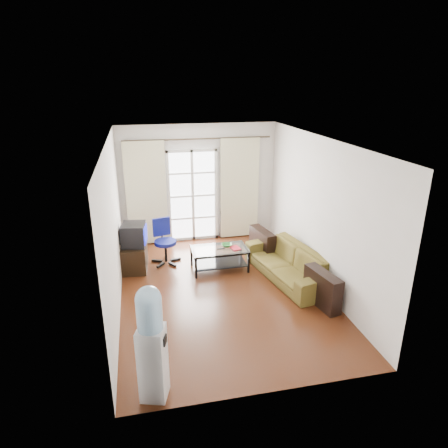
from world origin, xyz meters
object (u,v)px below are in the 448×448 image
Objects in this scene: sofa at (289,263)px; tv_stand at (135,257)px; crt_tv at (133,235)px; task_chair at (165,250)px; coffee_table at (219,256)px; water_cooler at (151,342)px.

sofa is 3.05m from tv_stand.
crt_tv is (0.00, 0.01, 0.48)m from tv_stand.
task_chair is at bearing 22.21° from tv_stand.
sofa is 2.40× the size of task_chair.
coffee_table is (-1.22, 0.64, -0.02)m from sofa.
crt_tv is (-2.88, 1.02, 0.44)m from sofa.
task_chair is 0.62× the size of water_cooler.
task_chair is at bearing 100.66° from water_cooler.
sofa is 2.00× the size of coffee_table.
sofa is 1.49× the size of water_cooler.
crt_tv reaches higher than tv_stand.
water_cooler is (-1.46, -3.19, 0.49)m from coffee_table.
crt_tv reaches higher than task_chair.
sofa is at bearing -42.79° from task_chair.
crt_tv is 0.37× the size of water_cooler.
crt_tv is (-1.66, 0.38, 0.45)m from coffee_table.
coffee_table is at bearing -7.27° from tv_stand.
sofa is 3.08m from crt_tv.
coffee_table is 1.20× the size of task_chair.
tv_stand is 0.76× the size of task_chair.
sofa reaches higher than coffee_table.
water_cooler is at bearing -111.15° from task_chair.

